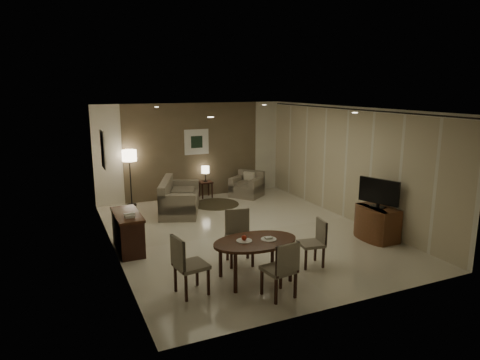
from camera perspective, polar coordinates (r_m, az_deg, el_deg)
name	(u,v)px	position (r m, az deg, el deg)	size (l,w,h in m)	color
room_shell	(236,169)	(9.49, -0.50, 1.42)	(5.50, 7.00, 2.70)	beige
taupe_accent	(193,151)	(12.33, -6.27, 3.91)	(3.96, 0.03, 2.70)	brown
curtain_wall	(346,165)	(10.52, 13.91, 1.98)	(0.08, 6.70, 2.58)	beige
curtain_rod	(349,109)	(10.37, 14.30, 9.17)	(0.03, 0.03, 6.80)	black
art_back_frame	(197,142)	(12.31, -5.82, 5.08)	(0.72, 0.03, 0.72)	silver
art_back_canvas	(197,142)	(12.29, -5.79, 5.07)	(0.34, 0.01, 0.34)	black
art_left_frame	(103,150)	(9.48, -17.81, 3.88)	(0.03, 0.60, 0.80)	silver
art_left_canvas	(104,150)	(9.48, -17.72, 3.88)	(0.01, 0.46, 0.64)	gray
downlight_nl	(211,117)	(6.76, -3.94, 8.35)	(0.10, 0.10, 0.01)	white
downlight_nr	(355,113)	(8.16, 15.05, 8.66)	(0.10, 0.10, 0.01)	white
downlight_fl	(157,107)	(10.21, -11.06, 9.53)	(0.10, 0.10, 0.01)	white
downlight_fr	(264,105)	(11.19, 3.24, 9.97)	(0.10, 0.10, 0.01)	white
console_desk	(128,232)	(8.68, -14.71, -6.72)	(0.48, 1.20, 0.75)	#452116
telephone	(129,215)	(8.27, -14.52, -4.57)	(0.20, 0.14, 0.09)	white
tv_cabinet	(377,223)	(9.46, 17.84, -5.48)	(0.48, 0.90, 0.70)	brown
flat_tv	(379,192)	(9.27, 18.03, -1.55)	(0.06, 0.88, 0.60)	black
dining_table	(255,260)	(7.22, 2.04, -10.59)	(1.44, 0.90, 0.68)	#452116
chair_near	(279,268)	(6.64, 5.18, -11.67)	(0.44, 0.44, 0.91)	gray
chair_far	(240,238)	(7.76, -0.03, -7.76)	(0.47, 0.47, 0.97)	gray
chair_left	(191,265)	(6.74, -6.51, -11.16)	(0.46, 0.46, 0.95)	gray
chair_right	(311,243)	(7.81, 9.46, -8.31)	(0.41, 0.41, 0.84)	gray
plate_a	(244,241)	(7.07, 0.56, -8.10)	(0.26, 0.26, 0.02)	white
plate_b	(269,239)	(7.15, 3.84, -7.88)	(0.26, 0.26, 0.02)	white
fruit_apple	(244,238)	(7.05, 0.56, -7.70)	(0.09, 0.09, 0.09)	#A42512
napkin	(269,238)	(7.14, 3.84, -7.71)	(0.12, 0.08, 0.03)	white
round_rug	(216,204)	(11.71, -3.21, -3.22)	(1.24, 1.24, 0.01)	#3C3421
sofa	(180,196)	(11.01, -8.01, -2.12)	(0.89, 1.77, 0.84)	gray
armchair	(247,184)	(12.44, 0.90, -0.58)	(0.81, 0.77, 0.72)	gray
side_table	(206,189)	(12.42, -4.61, -1.25)	(0.37, 0.37, 0.47)	#321810
table_lamp	(205,173)	(12.31, -4.64, 0.93)	(0.22, 0.22, 0.50)	#FFEAC1
floor_lamp	(130,178)	(11.79, -14.40, 0.26)	(0.38, 0.38, 1.51)	#FFE5B7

